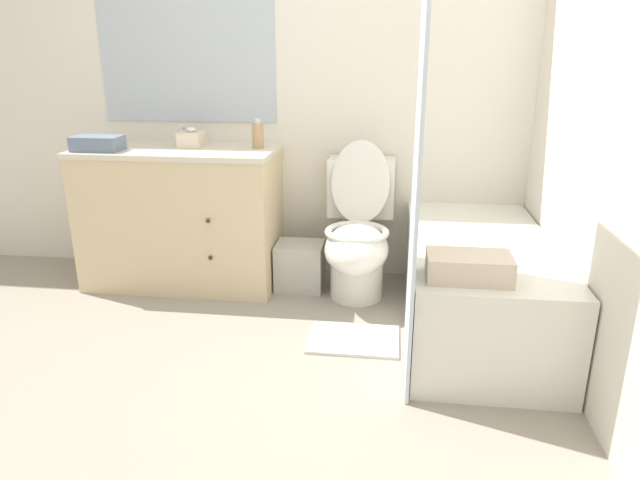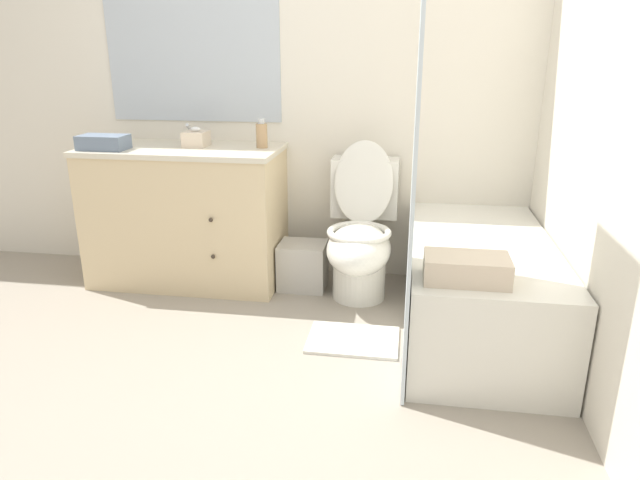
{
  "view_description": "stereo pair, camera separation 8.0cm",
  "coord_description": "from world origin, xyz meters",
  "px_view_note": "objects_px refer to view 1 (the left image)",
  "views": [
    {
      "loc": [
        0.51,
        -1.89,
        1.38
      ],
      "look_at": [
        0.18,
        0.7,
        0.5
      ],
      "focal_mm": 32.0,
      "sensor_mm": 36.0,
      "label": 1
    },
    {
      "loc": [
        0.59,
        -1.87,
        1.38
      ],
      "look_at": [
        0.18,
        0.7,
        0.5
      ],
      "focal_mm": 32.0,
      "sensor_mm": 36.0,
      "label": 2
    }
  ],
  "objects_px": {
    "toilet": "(358,236)",
    "bath_mat": "(354,339)",
    "tissue_box": "(192,139)",
    "bath_towel_folded": "(469,267)",
    "wastebasket": "(300,266)",
    "hand_towel_folded": "(98,143)",
    "bathtub": "(476,284)",
    "soap_dispenser": "(258,135)",
    "sink_faucet": "(188,137)",
    "vanity_cabinet": "(183,215)"
  },
  "relations": [
    {
      "from": "toilet",
      "to": "wastebasket",
      "type": "bearing_deg",
      "value": 171.89
    },
    {
      "from": "soap_dispenser",
      "to": "toilet",
      "type": "bearing_deg",
      "value": -11.63
    },
    {
      "from": "tissue_box",
      "to": "hand_towel_folded",
      "type": "relative_size",
      "value": 0.56
    },
    {
      "from": "tissue_box",
      "to": "bath_mat",
      "type": "height_order",
      "value": "tissue_box"
    },
    {
      "from": "sink_faucet",
      "to": "hand_towel_folded",
      "type": "height_order",
      "value": "sink_faucet"
    },
    {
      "from": "toilet",
      "to": "wastebasket",
      "type": "distance_m",
      "value": 0.41
    },
    {
      "from": "sink_faucet",
      "to": "toilet",
      "type": "relative_size",
      "value": 0.16
    },
    {
      "from": "bathtub",
      "to": "bath_towel_folded",
      "type": "distance_m",
      "value": 0.61
    },
    {
      "from": "bathtub",
      "to": "bath_mat",
      "type": "distance_m",
      "value": 0.69
    },
    {
      "from": "soap_dispenser",
      "to": "hand_towel_folded",
      "type": "distance_m",
      "value": 0.9
    },
    {
      "from": "toilet",
      "to": "bath_mat",
      "type": "distance_m",
      "value": 0.68
    },
    {
      "from": "vanity_cabinet",
      "to": "tissue_box",
      "type": "xyz_separation_m",
      "value": [
        0.08,
        0.04,
        0.45
      ]
    },
    {
      "from": "bathtub",
      "to": "tissue_box",
      "type": "bearing_deg",
      "value": 163.93
    },
    {
      "from": "toilet",
      "to": "bathtub",
      "type": "height_order",
      "value": "toilet"
    },
    {
      "from": "tissue_box",
      "to": "bath_mat",
      "type": "bearing_deg",
      "value": -34.35
    },
    {
      "from": "hand_towel_folded",
      "to": "bath_mat",
      "type": "distance_m",
      "value": 1.8
    },
    {
      "from": "sink_faucet",
      "to": "soap_dispenser",
      "type": "height_order",
      "value": "soap_dispenser"
    },
    {
      "from": "tissue_box",
      "to": "hand_towel_folded",
      "type": "bearing_deg",
      "value": -158.33
    },
    {
      "from": "bathtub",
      "to": "wastebasket",
      "type": "xyz_separation_m",
      "value": [
        -0.98,
        0.4,
        -0.1
      ]
    },
    {
      "from": "vanity_cabinet",
      "to": "hand_towel_folded",
      "type": "distance_m",
      "value": 0.62
    },
    {
      "from": "bathtub",
      "to": "wastebasket",
      "type": "relative_size",
      "value": 5.03
    },
    {
      "from": "vanity_cabinet",
      "to": "sink_faucet",
      "type": "bearing_deg",
      "value": 90.0
    },
    {
      "from": "wastebasket",
      "to": "tissue_box",
      "type": "distance_m",
      "value": 0.98
    },
    {
      "from": "bath_towel_folded",
      "to": "bath_mat",
      "type": "xyz_separation_m",
      "value": [
        -0.48,
        0.3,
        -0.53
      ]
    },
    {
      "from": "bathtub",
      "to": "wastebasket",
      "type": "height_order",
      "value": "bathtub"
    },
    {
      "from": "wastebasket",
      "to": "hand_towel_folded",
      "type": "bearing_deg",
      "value": -173.44
    },
    {
      "from": "bathtub",
      "to": "bath_towel_folded",
      "type": "height_order",
      "value": "bath_towel_folded"
    },
    {
      "from": "hand_towel_folded",
      "to": "toilet",
      "type": "bearing_deg",
      "value": 3.1
    },
    {
      "from": "vanity_cabinet",
      "to": "wastebasket",
      "type": "height_order",
      "value": "vanity_cabinet"
    },
    {
      "from": "vanity_cabinet",
      "to": "sink_faucet",
      "type": "distance_m",
      "value": 0.48
    },
    {
      "from": "toilet",
      "to": "bathtub",
      "type": "relative_size",
      "value": 0.63
    },
    {
      "from": "vanity_cabinet",
      "to": "hand_towel_folded",
      "type": "bearing_deg",
      "value": -159.4
    },
    {
      "from": "vanity_cabinet",
      "to": "toilet",
      "type": "distance_m",
      "value": 1.07
    },
    {
      "from": "bathtub",
      "to": "bath_mat",
      "type": "relative_size",
      "value": 3.15
    },
    {
      "from": "vanity_cabinet",
      "to": "bath_mat",
      "type": "relative_size",
      "value": 2.59
    },
    {
      "from": "bathtub",
      "to": "hand_towel_folded",
      "type": "distance_m",
      "value": 2.21
    },
    {
      "from": "vanity_cabinet",
      "to": "bathtub",
      "type": "bearing_deg",
      "value": -14.14
    },
    {
      "from": "tissue_box",
      "to": "hand_towel_folded",
      "type": "height_order",
      "value": "tissue_box"
    },
    {
      "from": "tissue_box",
      "to": "bath_towel_folded",
      "type": "bearing_deg",
      "value": -33.57
    },
    {
      "from": "wastebasket",
      "to": "toilet",
      "type": "bearing_deg",
      "value": -8.11
    },
    {
      "from": "wastebasket",
      "to": "sink_faucet",
      "type": "bearing_deg",
      "value": 163.87
    },
    {
      "from": "bath_towel_folded",
      "to": "toilet",
      "type": "bearing_deg",
      "value": 119.82
    },
    {
      "from": "wastebasket",
      "to": "bath_towel_folded",
      "type": "relative_size",
      "value": 0.82
    },
    {
      "from": "sink_faucet",
      "to": "wastebasket",
      "type": "bearing_deg",
      "value": -16.13
    },
    {
      "from": "sink_faucet",
      "to": "bath_towel_folded",
      "type": "distance_m",
      "value": 1.97
    },
    {
      "from": "wastebasket",
      "to": "bath_mat",
      "type": "xyz_separation_m",
      "value": [
        0.37,
        -0.63,
        -0.13
      ]
    },
    {
      "from": "tissue_box",
      "to": "bath_mat",
      "type": "distance_m",
      "value": 1.5
    },
    {
      "from": "sink_faucet",
      "to": "toilet",
      "type": "bearing_deg",
      "value": -13.57
    },
    {
      "from": "toilet",
      "to": "wastebasket",
      "type": "height_order",
      "value": "toilet"
    },
    {
      "from": "tissue_box",
      "to": "bath_towel_folded",
      "type": "distance_m",
      "value": 1.83
    }
  ]
}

